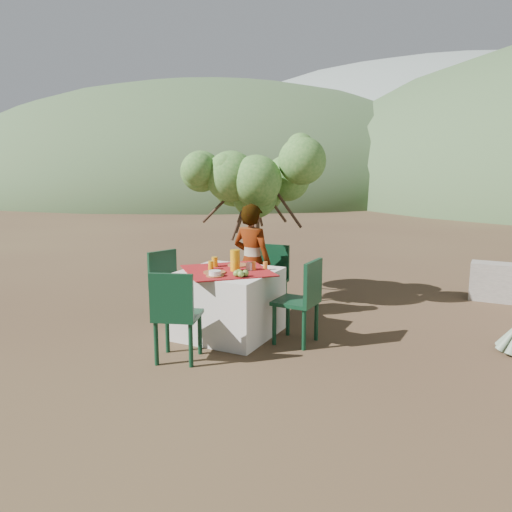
{
  "coord_description": "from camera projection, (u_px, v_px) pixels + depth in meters",
  "views": [
    {
      "loc": [
        2.68,
        -4.44,
        1.92
      ],
      "look_at": [
        0.07,
        0.77,
        0.87
      ],
      "focal_mm": 35.0,
      "sensor_mm": 36.0,
      "label": 1
    }
  ],
  "objects": [
    {
      "name": "ground",
      "position": [
        218.0,
        345.0,
        5.43
      ],
      "size": [
        160.0,
        160.0,
        0.0
      ],
      "primitive_type": "plane",
      "color": "#39231A",
      "rests_on": "ground"
    },
    {
      "name": "table",
      "position": [
        228.0,
        303.0,
        5.74
      ],
      "size": [
        1.3,
        1.3,
        0.76
      ],
      "color": "silver",
      "rests_on": "ground"
    },
    {
      "name": "chair_far",
      "position": [
        271.0,
        276.0,
        6.53
      ],
      "size": [
        0.45,
        0.45,
        0.91
      ],
      "rotation": [
        0.0,
        0.0,
        0.07
      ],
      "color": "black",
      "rests_on": "ground"
    },
    {
      "name": "chair_near",
      "position": [
        175.0,
        312.0,
        4.88
      ],
      "size": [
        0.54,
        0.54,
        0.93
      ],
      "rotation": [
        0.0,
        0.0,
        3.46
      ],
      "color": "black",
      "rests_on": "ground"
    },
    {
      "name": "chair_left",
      "position": [
        168.0,
        283.0,
        6.19
      ],
      "size": [
        0.52,
        0.52,
        0.89
      ],
      "rotation": [
        0.0,
        0.0,
        1.26
      ],
      "color": "black",
      "rests_on": "ground"
    },
    {
      "name": "chair_right",
      "position": [
        303.0,
        298.0,
        5.4
      ],
      "size": [
        0.45,
        0.45,
        0.94
      ],
      "rotation": [
        0.0,
        0.0,
        4.68
      ],
      "color": "black",
      "rests_on": "ground"
    },
    {
      "name": "person",
      "position": [
        252.0,
        262.0,
        6.31
      ],
      "size": [
        0.58,
        0.42,
        1.47
      ],
      "primitive_type": "imported",
      "rotation": [
        0.0,
        0.0,
        3.02
      ],
      "color": "#8C6651",
      "rests_on": "ground"
    },
    {
      "name": "shrub_tree",
      "position": [
        261.0,
        190.0,
        6.86
      ],
      "size": [
        1.73,
        1.7,
        2.03
      ],
      "color": "#422C21",
      "rests_on": "ground"
    },
    {
      "name": "hill_near_left",
      "position": [
        217.0,
        191.0,
        39.77
      ],
      "size": [
        40.0,
        40.0,
        16.0
      ],
      "primitive_type": "ellipsoid",
      "color": "#395932",
      "rests_on": "ground"
    },
    {
      "name": "hill_far_center",
      "position": [
        437.0,
        185.0,
        52.96
      ],
      "size": [
        60.0,
        60.0,
        24.0
      ],
      "primitive_type": "ellipsoid",
      "color": "slate",
      "rests_on": "ground"
    },
    {
      "name": "plate_far",
      "position": [
        238.0,
        265.0,
        5.92
      ],
      "size": [
        0.26,
        0.26,
        0.01
      ],
      "primitive_type": "cylinder",
      "color": "brown",
      "rests_on": "table"
    },
    {
      "name": "plate_near",
      "position": [
        214.0,
        272.0,
        5.51
      ],
      "size": [
        0.25,
        0.25,
        0.01
      ],
      "primitive_type": "cylinder",
      "color": "brown",
      "rests_on": "table"
    },
    {
      "name": "glass_far",
      "position": [
        215.0,
        262.0,
        5.86
      ],
      "size": [
        0.07,
        0.07,
        0.11
      ],
      "primitive_type": "cylinder",
      "color": "orange",
      "rests_on": "table"
    },
    {
      "name": "glass_near",
      "position": [
        211.0,
        265.0,
        5.69
      ],
      "size": [
        0.06,
        0.06,
        0.1
      ],
      "primitive_type": "cylinder",
      "color": "orange",
      "rests_on": "table"
    },
    {
      "name": "juice_pitcher",
      "position": [
        235.0,
        260.0,
        5.61
      ],
      "size": [
        0.11,
        0.11,
        0.24
      ],
      "primitive_type": "cylinder",
      "color": "orange",
      "rests_on": "table"
    },
    {
      "name": "bowl_plate",
      "position": [
        215.0,
        276.0,
        5.35
      ],
      "size": [
        0.19,
        0.19,
        0.01
      ],
      "primitive_type": "cylinder",
      "color": "brown",
      "rests_on": "table"
    },
    {
      "name": "white_bowl",
      "position": [
        215.0,
        273.0,
        5.34
      ],
      "size": [
        0.13,
        0.13,
        0.05
      ],
      "primitive_type": "cylinder",
      "color": "white",
      "rests_on": "bowl_plate"
    },
    {
      "name": "jar_left",
      "position": [
        253.0,
        266.0,
        5.66
      ],
      "size": [
        0.06,
        0.06,
        0.09
      ],
      "primitive_type": "cylinder",
      "color": "orange",
      "rests_on": "table"
    },
    {
      "name": "jar_right",
      "position": [
        265.0,
        265.0,
        5.73
      ],
      "size": [
        0.05,
        0.05,
        0.08
      ],
      "primitive_type": "cylinder",
      "color": "orange",
      "rests_on": "table"
    },
    {
      "name": "napkin_holder",
      "position": [
        249.0,
        266.0,
        5.65
      ],
      "size": [
        0.08,
        0.05,
        0.09
      ],
      "primitive_type": "cube",
      "rotation": [
        0.0,
        0.0,
        -0.24
      ],
      "color": "white",
      "rests_on": "table"
    },
    {
      "name": "fruit_cluster",
      "position": [
        240.0,
        273.0,
        5.32
      ],
      "size": [
        0.15,
        0.14,
        0.07
      ],
      "color": "olive",
      "rests_on": "table"
    }
  ]
}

